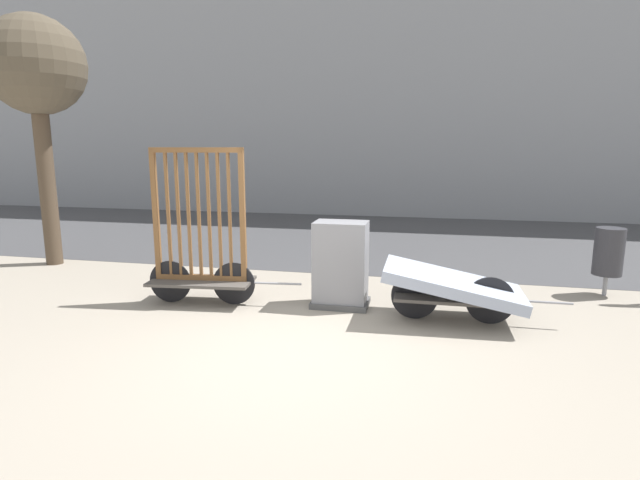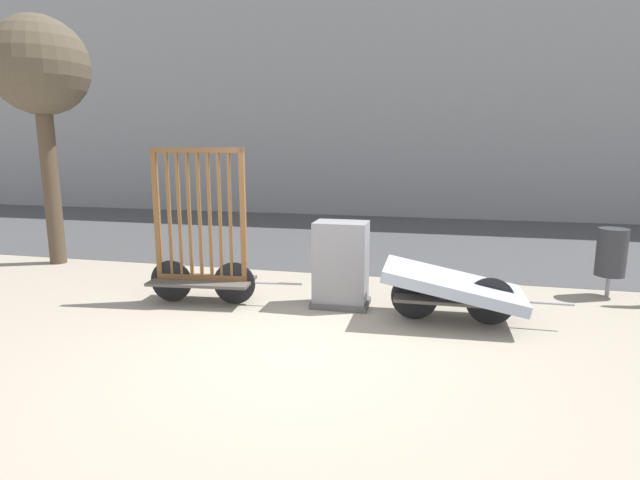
% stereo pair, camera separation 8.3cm
% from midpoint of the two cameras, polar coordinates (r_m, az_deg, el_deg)
% --- Properties ---
extents(ground_plane, '(60.00, 60.00, 0.00)m').
position_cam_midpoint_polar(ground_plane, '(5.47, -2.93, -12.65)').
color(ground_plane, gray).
extents(road_strip, '(56.00, 7.38, 0.01)m').
position_cam_midpoint_polar(road_strip, '(12.12, 6.33, 0.32)').
color(road_strip, '#424244').
rests_on(road_strip, ground_plane).
extents(building_facade, '(48.00, 4.00, 12.13)m').
position_cam_midpoint_polar(building_facade, '(18.02, 9.17, 23.03)').
color(building_facade, gray).
rests_on(building_facade, ground_plane).
extents(bike_cart_with_bedframe, '(2.15, 0.77, 2.15)m').
position_cam_midpoint_polar(bike_cart_with_bedframe, '(7.07, -13.06, -1.24)').
color(bike_cart_with_bedframe, '#4C4742').
rests_on(bike_cart_with_bedframe, ground_plane).
extents(bike_cart_with_mattress, '(2.27, 0.98, 0.72)m').
position_cam_midpoint_polar(bike_cart_with_mattress, '(6.43, 15.28, -5.19)').
color(bike_cart_with_mattress, '#4C4742').
rests_on(bike_cart_with_mattress, ground_plane).
extents(utility_cabinet, '(0.77, 0.53, 1.17)m').
position_cam_midpoint_polar(utility_cabinet, '(6.80, 2.76, -3.15)').
color(utility_cabinet, '#4C4C4C').
rests_on(utility_cabinet, ground_plane).
extents(trash_bin, '(0.40, 0.40, 1.01)m').
position_cam_midpoint_polar(trash_bin, '(8.34, 30.60, -1.25)').
color(trash_bin, gray).
rests_on(trash_bin, ground_plane).
extents(street_tree, '(1.71, 1.71, 4.42)m').
position_cam_midpoint_polar(street_tree, '(10.48, -29.16, 16.48)').
color(street_tree, '#4C3D2D').
rests_on(street_tree, ground_plane).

